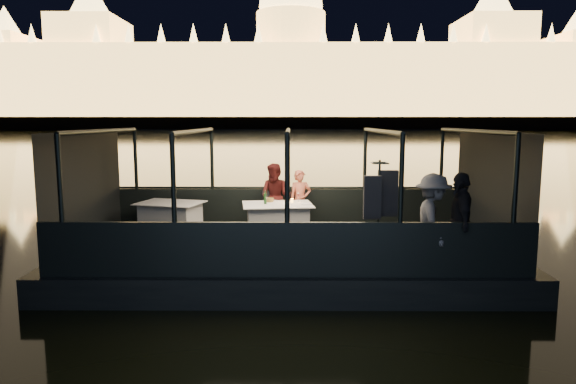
{
  "coord_description": "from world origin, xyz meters",
  "views": [
    {
      "loc": [
        0.06,
        -10.03,
        3.01
      ],
      "look_at": [
        0.0,
        0.4,
        1.55
      ],
      "focal_mm": 32.0,
      "sensor_mm": 36.0,
      "label": 1
    }
  ],
  "objects_px": {
    "dining_table_central": "(277,222)",
    "person_woman_coral": "(300,198)",
    "chair_port_left": "(270,212)",
    "person_man_maroon": "(276,198)",
    "passenger_stripe": "(432,220)",
    "dining_table_aft": "(171,217)",
    "wine_bottle": "(265,197)",
    "chair_port_right": "(297,212)",
    "passenger_dark": "(460,221)",
    "coat_stand": "(378,217)"
  },
  "relations": [
    {
      "from": "dining_table_central",
      "to": "coat_stand",
      "type": "relative_size",
      "value": 0.78
    },
    {
      "from": "chair_port_right",
      "to": "person_man_maroon",
      "type": "relative_size",
      "value": 0.57
    },
    {
      "from": "dining_table_central",
      "to": "person_man_maroon",
      "type": "bearing_deg",
      "value": 94.05
    },
    {
      "from": "chair_port_left",
      "to": "chair_port_right",
      "type": "height_order",
      "value": "chair_port_left"
    },
    {
      "from": "passenger_dark",
      "to": "coat_stand",
      "type": "bearing_deg",
      "value": -88.32
    },
    {
      "from": "person_man_maroon",
      "to": "wine_bottle",
      "type": "bearing_deg",
      "value": -81.38
    },
    {
      "from": "passenger_stripe",
      "to": "coat_stand",
      "type": "bearing_deg",
      "value": 90.89
    },
    {
      "from": "chair_port_left",
      "to": "person_woman_coral",
      "type": "xyz_separation_m",
      "value": [
        0.69,
        0.1,
        0.3
      ]
    },
    {
      "from": "person_man_maroon",
      "to": "dining_table_central",
      "type": "bearing_deg",
      "value": -66.14
    },
    {
      "from": "chair_port_left",
      "to": "wine_bottle",
      "type": "relative_size",
      "value": 3.17
    },
    {
      "from": "person_woman_coral",
      "to": "wine_bottle",
      "type": "xyz_separation_m",
      "value": [
        -0.75,
        -0.93,
        0.17
      ]
    },
    {
      "from": "dining_table_central",
      "to": "person_woman_coral",
      "type": "relative_size",
      "value": 1.04
    },
    {
      "from": "person_man_maroon",
      "to": "passenger_stripe",
      "type": "relative_size",
      "value": 0.94
    },
    {
      "from": "dining_table_central",
      "to": "passenger_stripe",
      "type": "distance_m",
      "value": 3.45
    },
    {
      "from": "person_woman_coral",
      "to": "passenger_dark",
      "type": "bearing_deg",
      "value": -62.87
    },
    {
      "from": "dining_table_aft",
      "to": "chair_port_left",
      "type": "height_order",
      "value": "chair_port_left"
    },
    {
      "from": "wine_bottle",
      "to": "person_woman_coral",
      "type": "bearing_deg",
      "value": 51.04
    },
    {
      "from": "chair_port_left",
      "to": "passenger_dark",
      "type": "bearing_deg",
      "value": -67.6
    },
    {
      "from": "person_man_maroon",
      "to": "passenger_dark",
      "type": "relative_size",
      "value": 0.92
    },
    {
      "from": "dining_table_central",
      "to": "wine_bottle",
      "type": "xyz_separation_m",
      "value": [
        -0.26,
        0.01,
        0.53
      ]
    },
    {
      "from": "chair_port_left",
      "to": "passenger_stripe",
      "type": "distance_m",
      "value": 4.16
    },
    {
      "from": "wine_bottle",
      "to": "coat_stand",
      "type": "bearing_deg",
      "value": -46.56
    },
    {
      "from": "chair_port_left",
      "to": "person_man_maroon",
      "type": "distance_m",
      "value": 0.34
    },
    {
      "from": "chair_port_right",
      "to": "wine_bottle",
      "type": "height_order",
      "value": "wine_bottle"
    },
    {
      "from": "passenger_stripe",
      "to": "chair_port_right",
      "type": "bearing_deg",
      "value": 39.5
    },
    {
      "from": "chair_port_right",
      "to": "passenger_stripe",
      "type": "distance_m",
      "value": 3.72
    },
    {
      "from": "person_woman_coral",
      "to": "wine_bottle",
      "type": "height_order",
      "value": "person_woman_coral"
    },
    {
      "from": "person_woman_coral",
      "to": "wine_bottle",
      "type": "distance_m",
      "value": 1.21
    },
    {
      "from": "dining_table_central",
      "to": "dining_table_aft",
      "type": "relative_size",
      "value": 1.06
    },
    {
      "from": "person_woman_coral",
      "to": "dining_table_central",
      "type": "bearing_deg",
      "value": -129.41
    },
    {
      "from": "chair_port_right",
      "to": "passenger_dark",
      "type": "xyz_separation_m",
      "value": [
        2.65,
        -3.08,
        0.4
      ]
    },
    {
      "from": "dining_table_aft",
      "to": "coat_stand",
      "type": "distance_m",
      "value": 4.91
    },
    {
      "from": "chair_port_right",
      "to": "person_man_maroon",
      "type": "bearing_deg",
      "value": 177.46
    },
    {
      "from": "chair_port_left",
      "to": "chair_port_right",
      "type": "xyz_separation_m",
      "value": [
        0.62,
        -0.04,
        0.0
      ]
    },
    {
      "from": "dining_table_aft",
      "to": "chair_port_right",
      "type": "relative_size",
      "value": 1.57
    },
    {
      "from": "chair_port_right",
      "to": "passenger_stripe",
      "type": "bearing_deg",
      "value": -37.83
    },
    {
      "from": "coat_stand",
      "to": "person_woman_coral",
      "type": "bearing_deg",
      "value": 112.41
    },
    {
      "from": "coat_stand",
      "to": "passenger_stripe",
      "type": "distance_m",
      "value": 0.91
    },
    {
      "from": "dining_table_aft",
      "to": "wine_bottle",
      "type": "height_order",
      "value": "wine_bottle"
    },
    {
      "from": "dining_table_aft",
      "to": "coat_stand",
      "type": "relative_size",
      "value": 0.73
    },
    {
      "from": "person_woman_coral",
      "to": "passenger_stripe",
      "type": "xyz_separation_m",
      "value": [
        2.17,
        -3.09,
        0.1
      ]
    },
    {
      "from": "person_woman_coral",
      "to": "dining_table_aft",
      "type": "bearing_deg",
      "value": 177.5
    },
    {
      "from": "chair_port_right",
      "to": "person_woman_coral",
      "type": "height_order",
      "value": "person_woman_coral"
    },
    {
      "from": "dining_table_central",
      "to": "dining_table_aft",
      "type": "height_order",
      "value": "dining_table_central"
    },
    {
      "from": "dining_table_central",
      "to": "coat_stand",
      "type": "bearing_deg",
      "value": -50.26
    },
    {
      "from": "person_woman_coral",
      "to": "wine_bottle",
      "type": "relative_size",
      "value": 4.9
    },
    {
      "from": "passenger_stripe",
      "to": "person_man_maroon",
      "type": "bearing_deg",
      "value": 43.69
    },
    {
      "from": "dining_table_central",
      "to": "passenger_dark",
      "type": "bearing_deg",
      "value": -36.43
    },
    {
      "from": "person_woman_coral",
      "to": "passenger_stripe",
      "type": "relative_size",
      "value": 0.85
    },
    {
      "from": "person_woman_coral",
      "to": "passenger_stripe",
      "type": "bearing_deg",
      "value": -66.51
    }
  ]
}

